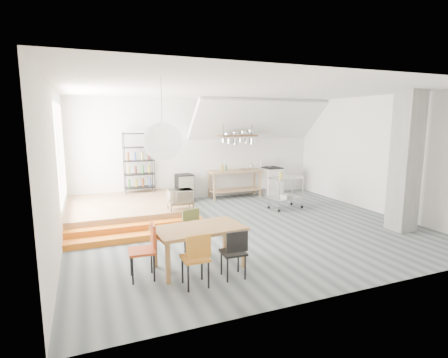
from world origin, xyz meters
name	(u,v)px	position (x,y,z in m)	size (l,w,h in m)	color
floor	(246,227)	(0.00, 0.00, 0.00)	(8.00, 8.00, 0.00)	#495155
wall_back	(200,149)	(0.00, 3.50, 1.60)	(8.00, 0.04, 3.20)	silver
wall_left	(56,170)	(-4.00, 0.00, 1.60)	(0.04, 7.00, 3.20)	silver
wall_right	(378,155)	(4.00, 0.00, 1.60)	(0.04, 7.00, 3.20)	silver
ceiling	(247,90)	(0.00, 0.00, 3.20)	(8.00, 7.00, 0.02)	white
slope_ceiling	(258,120)	(1.80, 2.90, 2.55)	(4.40, 1.80, 0.15)	white
window_pane	(61,153)	(-3.98, 1.50, 1.80)	(0.02, 2.50, 2.20)	white
platform	(128,209)	(-2.50, 2.00, 0.20)	(3.00, 3.00, 0.40)	#926849
step_lower	(139,237)	(-2.50, 0.05, 0.07)	(3.00, 0.35, 0.13)	orange
step_upper	(137,229)	(-2.50, 0.40, 0.13)	(3.00, 0.35, 0.27)	orange
concrete_column	(406,162)	(3.30, -1.50, 1.60)	(0.50, 0.50, 3.20)	slate
kitchen_counter	(235,179)	(1.10, 3.15, 0.63)	(1.80, 0.60, 0.91)	#926849
stove	(272,180)	(2.50, 3.16, 0.48)	(0.60, 0.60, 1.18)	white
pot_rack	(239,138)	(1.13, 2.92, 1.98)	(1.20, 0.50, 1.43)	#432C1A
wire_shelving	(139,162)	(-2.00, 3.20, 1.33)	(0.88, 0.38, 1.80)	black
microwave_shelf	(180,203)	(-1.40, 0.75, 0.55)	(0.60, 0.40, 0.16)	#926849
paper_lantern	(163,142)	(-2.34, -1.83, 2.20)	(0.60, 0.60, 0.60)	white
dining_table	(199,232)	(-1.74, -1.78, 0.64)	(1.59, 0.99, 0.72)	olive
chair_mustard	(196,255)	(-2.02, -2.49, 0.52)	(0.40, 0.40, 0.87)	#AF6C1E
chair_black	(235,250)	(-1.36, -2.43, 0.49)	(0.39, 0.39, 0.82)	black
chair_olive	(194,227)	(-1.63, -1.08, 0.50)	(0.46, 0.46, 0.84)	olive
chair_red	(146,246)	(-2.66, -1.87, 0.54)	(0.44, 0.44, 0.91)	#C2441B
rolling_cart	(286,188)	(1.85, 1.21, 0.60)	(1.01, 0.67, 0.93)	silver
mini_fridge	(184,188)	(-0.62, 3.20, 0.43)	(0.51, 0.51, 0.86)	black
microwave	(180,196)	(-1.40, 0.75, 0.72)	(0.58, 0.39, 0.32)	beige
bowl	(243,169)	(1.37, 3.10, 0.94)	(0.23, 0.23, 0.06)	silver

